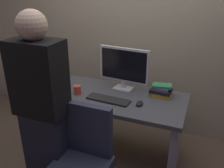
# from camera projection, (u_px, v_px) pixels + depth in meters

# --- Properties ---
(ground_plane) EXTENTS (9.00, 9.00, 0.00)m
(ground_plane) POSITION_uv_depth(u_px,v_px,m) (114.00, 154.00, 2.77)
(ground_plane) COLOR brown
(wall_back) EXTENTS (6.40, 0.10, 3.00)m
(wall_back) POSITION_uv_depth(u_px,v_px,m) (138.00, 9.00, 2.84)
(wall_back) COLOR tan
(wall_back) RESTS_ON ground
(desk) EXTENTS (1.45, 0.70, 0.73)m
(desk) POSITION_uv_depth(u_px,v_px,m) (114.00, 115.00, 2.57)
(desk) COLOR #4C4C51
(desk) RESTS_ON ground
(person_at_desk) EXTENTS (0.40, 0.24, 1.64)m
(person_at_desk) POSITION_uv_depth(u_px,v_px,m) (43.00, 113.00, 1.94)
(person_at_desk) COLOR #262838
(person_at_desk) RESTS_ON ground
(monitor) EXTENTS (0.54, 0.16, 0.46)m
(monitor) POSITION_uv_depth(u_px,v_px,m) (124.00, 67.00, 2.53)
(monitor) COLOR silver
(monitor) RESTS_ON desk
(keyboard) EXTENTS (0.44, 0.15, 0.02)m
(keyboard) POSITION_uv_depth(u_px,v_px,m) (108.00, 100.00, 2.38)
(keyboard) COLOR #262626
(keyboard) RESTS_ON desk
(mouse) EXTENTS (0.06, 0.10, 0.03)m
(mouse) POSITION_uv_depth(u_px,v_px,m) (140.00, 103.00, 2.30)
(mouse) COLOR black
(mouse) RESTS_ON desk
(cup_near_keyboard) EXTENTS (0.08, 0.08, 0.09)m
(cup_near_keyboard) POSITION_uv_depth(u_px,v_px,m) (77.00, 90.00, 2.51)
(cup_near_keyboard) COLOR #D84C3F
(cup_near_keyboard) RESTS_ON desk
(book_stack) EXTENTS (0.22, 0.17, 0.13)m
(book_stack) POSITION_uv_depth(u_px,v_px,m) (161.00, 90.00, 2.46)
(book_stack) COLOR gold
(book_stack) RESTS_ON desk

